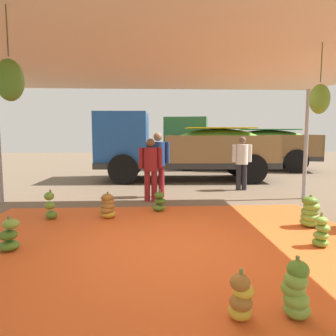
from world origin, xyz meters
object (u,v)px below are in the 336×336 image
banana_bunch_1 (9,236)px  banana_bunch_3 (296,291)px  worker_1 (158,160)px  banana_bunch_10 (310,213)px  cargo_truck_main (180,146)px  banana_bunch_7 (108,207)px  worker_2 (151,165)px  banana_bunch_8 (159,202)px  cargo_truck_far (234,143)px  banana_bunch_5 (50,207)px  worker_0 (242,159)px  banana_bunch_2 (321,233)px  banana_bunch_6 (241,298)px

banana_bunch_1 → banana_bunch_3: bearing=-29.3°
worker_1 → banana_bunch_1: bearing=-120.6°
banana_bunch_10 → cargo_truck_main: (-1.79, 5.99, 0.95)m
banana_bunch_7 → worker_1: (1.05, 2.09, 0.75)m
banana_bunch_3 → worker_2: size_ratio=0.37×
cargo_truck_main → banana_bunch_8: bearing=-100.7°
banana_bunch_10 → worker_2: bearing=140.1°
banana_bunch_7 → cargo_truck_far: size_ratio=0.07×
banana_bunch_3 → banana_bunch_5: banana_bunch_3 is taller
cargo_truck_far → cargo_truck_main: bearing=-131.5°
worker_0 → worker_2: 3.03m
banana_bunch_2 → worker_2: 4.26m
banana_bunch_6 → worker_1: 5.74m
banana_bunch_6 → cargo_truck_far: 12.37m
banana_bunch_3 → worker_0: bearing=78.0°
banana_bunch_1 → banana_bunch_8: size_ratio=1.10×
cargo_truck_main → banana_bunch_1: bearing=-114.3°
banana_bunch_3 → worker_1: bearing=101.1°
worker_1 → worker_2: size_ratio=1.10×
banana_bunch_1 → banana_bunch_7: banana_bunch_7 is taller
banana_bunch_1 → worker_2: worker_2 is taller
banana_bunch_10 → cargo_truck_main: 6.32m
banana_bunch_7 → cargo_truck_far: (4.74, 8.38, 0.97)m
banana_bunch_5 → banana_bunch_10: banana_bunch_10 is taller
banana_bunch_1 → worker_1: 4.46m
banana_bunch_10 → cargo_truck_far: (1.04, 9.18, 0.94)m
banana_bunch_1 → worker_1: (2.23, 3.78, 0.77)m
banana_bunch_2 → worker_1: size_ratio=0.30×
banana_bunch_2 → banana_bunch_1: bearing=178.7°
banana_bunch_8 → cargo_truck_far: bearing=64.7°
cargo_truck_far → worker_2: bearing=-119.8°
banana_bunch_10 → worker_2: 3.77m
cargo_truck_main → worker_0: bearing=-53.7°
banana_bunch_7 → banana_bunch_5: bearing=-179.1°
banana_bunch_5 → worker_2: (1.97, 1.60, 0.65)m
banana_bunch_10 → banana_bunch_7: bearing=167.8°
banana_bunch_6 → worker_2: size_ratio=0.31×
banana_bunch_3 → worker_1: worker_1 is taller
cargo_truck_far → worker_1: size_ratio=4.16×
banana_bunch_2 → banana_bunch_7: 3.82m
banana_bunch_6 → banana_bunch_2: bearing=45.8°
banana_bunch_2 → cargo_truck_main: bearing=101.8°
banana_bunch_7 → worker_0: (3.55, 2.97, 0.68)m
banana_bunch_2 → banana_bunch_10: size_ratio=0.87×
banana_bunch_7 → worker_2: 1.92m
banana_bunch_7 → banana_bunch_10: size_ratio=0.90×
banana_bunch_5 → banana_bunch_7: (1.11, 0.02, -0.02)m
banana_bunch_1 → cargo_truck_main: size_ratio=0.08×
banana_bunch_6 → worker_1: worker_1 is taller
cargo_truck_far → worker_2: (-3.89, -6.80, -0.30)m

